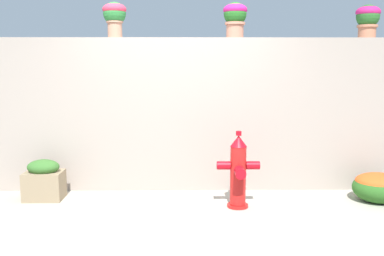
% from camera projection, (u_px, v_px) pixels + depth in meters
% --- Properties ---
extents(ground_plane, '(24.00, 24.00, 0.00)m').
position_uv_depth(ground_plane, '(172.00, 220.00, 4.51)').
color(ground_plane, '#A29C8D').
extents(stone_wall, '(5.49, 0.29, 1.96)m').
position_uv_depth(stone_wall, '(175.00, 115.00, 5.56)').
color(stone_wall, '#A19286').
rests_on(stone_wall, ground).
extents(potted_plant_1, '(0.30, 0.30, 0.44)m').
position_uv_depth(potted_plant_1, '(115.00, 15.00, 5.36)').
color(potted_plant_1, tan).
rests_on(potted_plant_1, stone_wall).
extents(potted_plant_2, '(0.30, 0.30, 0.44)m').
position_uv_depth(potted_plant_2, '(235.00, 16.00, 5.37)').
color(potted_plant_2, '#B6735A').
rests_on(potted_plant_2, stone_wall).
extents(potted_plant_3, '(0.31, 0.31, 0.42)m').
position_uv_depth(potted_plant_3, '(368.00, 18.00, 5.45)').
color(potted_plant_3, '#C17656').
rests_on(potted_plant_3, stone_wall).
extents(fire_hydrant, '(0.49, 0.38, 0.88)m').
position_uv_depth(fire_hydrant, '(238.00, 172.00, 4.85)').
color(fire_hydrant, red).
rests_on(fire_hydrant, ground).
extents(flower_bush_left, '(0.62, 0.56, 0.35)m').
position_uv_depth(flower_bush_left, '(379.00, 186.00, 5.12)').
color(flower_bush_left, '#2A5D1F').
rests_on(flower_bush_left, ground).
extents(planter_box, '(0.45, 0.33, 0.49)m').
position_uv_depth(planter_box, '(44.00, 180.00, 5.18)').
color(planter_box, '#907A5C').
rests_on(planter_box, ground).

